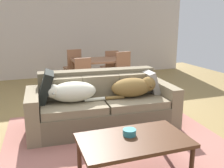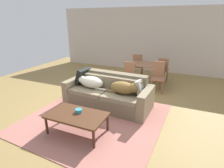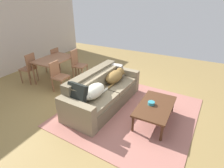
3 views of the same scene
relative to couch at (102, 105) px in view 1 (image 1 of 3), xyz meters
The scene contains 15 objects.
ground_plane 0.35m from the couch, 154.52° to the right, with size 10.00×10.00×0.00m, color olive.
back_partition 4.09m from the couch, 91.23° to the left, with size 8.00×0.12×2.70m, color beige.
area_rug 0.83m from the couch, 90.22° to the right, with size 3.00×2.92×0.01m, color #AD6B5F.
couch is the anchor object (origin of this frame).
dog_on_left_cushion 0.57m from the couch, behind, with size 0.85×0.40×0.30m.
dog_on_right_cushion 0.59m from the couch, 14.15° to the right, with size 0.84×0.40×0.31m.
throw_pillow_by_left_arm 0.92m from the couch, behind, with size 0.13×0.47×0.47m, color black.
throw_pillow_by_right_arm 0.91m from the couch, ahead, with size 0.11×0.38×0.38m, color #A8A298.
coffee_table 1.38m from the couch, 92.54° to the right, with size 1.17×0.69×0.42m.
bowl_on_coffee_table 1.30m from the couch, 93.31° to the right, with size 0.15×0.15×0.07m, color teal.
dining_table 2.15m from the couch, 75.41° to the left, with size 1.20×0.83×0.75m.
dining_chair_near_left 1.49m from the couch, 87.52° to the left, with size 0.41×0.41×0.87m.
dining_chair_near_right 1.85m from the couch, 56.37° to the left, with size 0.45×0.45×0.96m.
dining_chair_far_left 2.67m from the couch, 89.00° to the left, with size 0.44×0.44×0.95m.
dining_chair_far_right 2.81m from the couch, 68.58° to the left, with size 0.42×0.42×0.89m.
Camera 1 is at (-0.99, -3.56, 1.63)m, focal length 40.07 mm.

